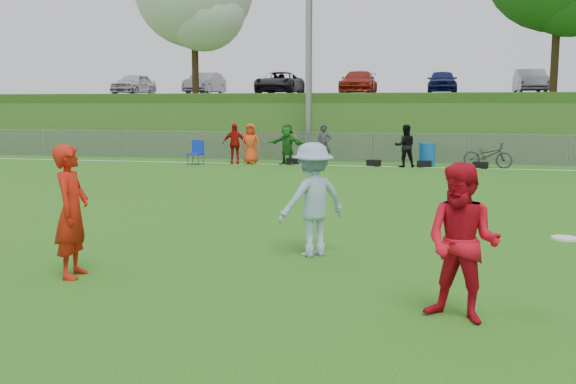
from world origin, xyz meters
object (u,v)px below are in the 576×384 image
(player_red_left, at_px, (72,211))
(frisbee, at_px, (565,238))
(bicycle, at_px, (488,155))
(recycling_bin, at_px, (427,155))
(player_red_center, at_px, (463,243))
(player_blue, at_px, (312,200))

(player_red_left, relative_size, frisbee, 6.85)
(player_red_left, distance_m, bicycle, 19.58)
(recycling_bin, bearing_deg, frisbee, -85.18)
(player_red_left, distance_m, player_red_center, 5.48)
(player_red_left, distance_m, frisbee, 6.56)
(player_blue, xyz_separation_m, frisbee, (3.35, -2.87, 0.09))
(player_blue, height_order, bicycle, player_blue)
(player_blue, bearing_deg, recycling_bin, -138.54)
(bicycle, bearing_deg, recycling_bin, 103.50)
(player_red_center, xyz_separation_m, player_blue, (-2.27, 2.83, 0.02))
(player_red_center, bearing_deg, player_red_left, -165.78)
(recycling_bin, bearing_deg, player_red_center, -88.39)
(frisbee, bearing_deg, bicycle, 87.78)
(player_red_left, bearing_deg, recycling_bin, -25.89)
(player_blue, bearing_deg, player_red_left, -9.32)
(player_blue, distance_m, frisbee, 4.41)
(frisbee, bearing_deg, recycling_bin, 94.82)
(frisbee, bearing_deg, player_red_center, 177.89)
(player_red_center, distance_m, player_blue, 3.63)
(frisbee, relative_size, recycling_bin, 0.30)
(player_blue, bearing_deg, player_red_center, 86.32)
(recycling_bin, xyz_separation_m, bicycle, (2.36, -0.19, 0.03))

